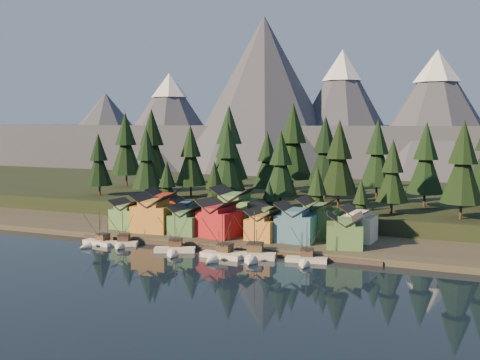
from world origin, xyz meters
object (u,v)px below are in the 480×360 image
at_px(boat_3, 219,250).
at_px(house_front_1, 154,212).
at_px(boat_0, 95,238).
at_px(boat_2, 174,245).
at_px(boat_1, 122,239).
at_px(boat_4, 253,249).
at_px(house_back_0, 165,205).
at_px(boat_5, 306,255).
at_px(house_back_1, 186,211).
at_px(house_front_0, 128,213).

distance_m(boat_3, house_front_1, 31.64).
distance_m(boat_0, boat_3, 35.22).
bearing_deg(boat_2, boat_1, 154.67).
relative_size(boat_4, house_back_0, 1.08).
relative_size(boat_0, house_back_0, 0.86).
bearing_deg(house_front_1, house_back_0, 99.63).
xyz_separation_m(boat_1, boat_3, (28.22, -2.42, 0.08)).
bearing_deg(boat_5, house_back_0, 146.55).
relative_size(house_front_1, house_back_0, 0.93).
xyz_separation_m(house_back_0, house_back_1, (7.64, -1.01, -1.09)).
bearing_deg(boat_4, boat_3, -173.99).
xyz_separation_m(boat_0, boat_4, (42.85, 1.42, 0.59)).
bearing_deg(boat_3, boat_0, -176.22).
bearing_deg(boat_1, boat_0, 172.56).
height_order(boat_4, house_back_0, house_back_0).
height_order(boat_0, boat_1, boat_1).
bearing_deg(house_front_1, boat_2, -50.28).
distance_m(boat_3, house_back_0, 40.28).
relative_size(boat_1, boat_2, 0.92).
relative_size(boat_1, house_back_1, 1.11).
xyz_separation_m(boat_1, boat_5, (47.97, 1.31, -0.20)).
bearing_deg(boat_2, house_front_0, 125.51).
xyz_separation_m(boat_0, house_back_1, (13.33, 25.07, 4.14)).
relative_size(boat_2, house_back_0, 0.94).
xyz_separation_m(boat_1, house_back_1, (6.33, 23.52, 3.95)).
height_order(boat_0, boat_2, boat_2).
bearing_deg(house_front_1, boat_4, -26.14).
relative_size(house_front_0, house_back_1, 1.00).
bearing_deg(boat_5, house_front_0, 158.57).
distance_m(boat_2, house_back_0, 31.44).
bearing_deg(house_back_0, house_back_1, -20.68).
relative_size(boat_2, house_front_0, 1.22).
distance_m(boat_4, boat_5, 12.21).
distance_m(boat_1, boat_4, 35.86).
distance_m(boat_5, house_back_1, 47.37).
bearing_deg(boat_1, house_back_0, 73.10).
bearing_deg(boat_5, boat_1, 173.35).
bearing_deg(boat_0, boat_5, 12.29).
height_order(boat_5, house_back_1, house_back_1).
height_order(boat_2, boat_4, boat_4).
xyz_separation_m(boat_1, house_front_1, (1.41, 13.64, 4.96)).
xyz_separation_m(boat_1, house_front_0, (-7.40, 14.31, 3.86)).
relative_size(boat_5, house_back_1, 1.18).
height_order(boat_3, house_back_1, boat_3).
distance_m(boat_2, house_front_0, 28.30).
height_order(boat_0, boat_3, boat_3).
xyz_separation_m(boat_0, boat_5, (54.96, 2.86, -0.01)).
bearing_deg(boat_0, house_front_1, 70.38).
relative_size(boat_5, house_back_0, 0.92).
distance_m(boat_3, boat_4, 7.99).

